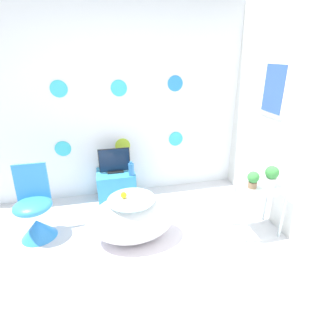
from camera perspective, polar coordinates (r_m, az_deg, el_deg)
The scene contains 13 objects.
ground_plane at distance 2.50m, azimuth -3.94°, elevation -26.62°, with size 12.00×12.00×0.00m, color silver.
wall_back_dotted at distance 3.65m, azimuth -10.19°, elevation 13.60°, with size 4.32×0.05×2.60m.
wall_right at distance 3.26m, azimuth 22.87°, elevation 11.06°, with size 0.06×2.99×2.60m.
rug at distance 3.01m, azimuth -6.50°, elevation -16.01°, with size 1.17×0.72×0.01m.
bathtub at distance 2.94m, azimuth -7.71°, elevation -10.78°, with size 0.92×0.62×0.52m.
rubber_duck at distance 2.79m, azimuth -9.64°, elevation -5.78°, with size 0.07×0.07×0.08m.
chair at distance 3.29m, azimuth -26.88°, elevation -9.34°, with size 0.40×0.40×0.83m.
tv_cabinet at distance 3.74m, azimuth -11.10°, elevation -3.86°, with size 0.51×0.43×0.43m.
tv at distance 3.58m, azimuth -11.56°, elevation 1.37°, with size 0.41×0.12×0.34m.
vase at distance 3.47m, azimuth -7.99°, elevation -0.26°, with size 0.07×0.07×0.19m.
side_table at distance 3.09m, azimuth 19.31°, elevation -5.70°, with size 0.48×0.38×0.58m.
potted_plant_left at distance 2.95m, azimuth 18.05°, elevation -2.30°, with size 0.13×0.13×0.19m.
potted_plant_right at distance 3.05m, azimuth 21.62°, elevation -1.48°, with size 0.15×0.15×0.23m.
Camera 1 is at (-0.23, -1.58, 1.92)m, focal length 28.00 mm.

